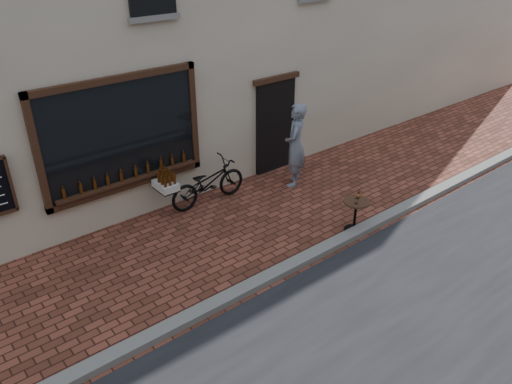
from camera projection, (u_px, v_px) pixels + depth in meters
ground at (319, 263)px, 8.88m from camera, size 90.00×90.00×0.00m
kerb at (311, 255)px, 8.99m from camera, size 90.00×0.25×0.12m
cargo_bicycle at (206, 183)px, 10.58m from camera, size 2.07×0.63×1.01m
bistro_table at (356, 209)px, 9.62m from camera, size 0.52×0.52×0.88m
pedestrian at (295, 145)px, 11.14m from camera, size 0.84×0.81×1.93m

